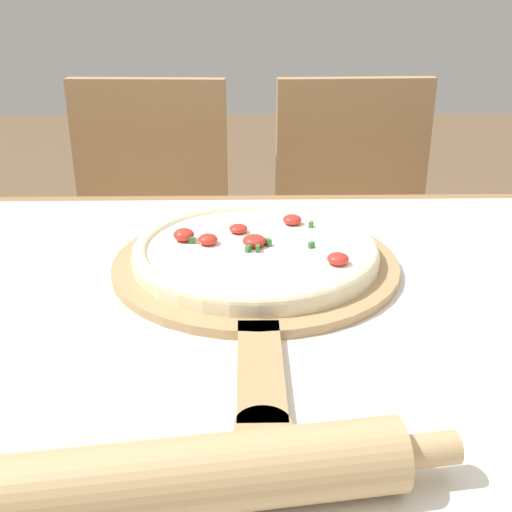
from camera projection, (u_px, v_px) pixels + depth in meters
The scene contains 7 objects.
dining_table at pixel (271, 395), 0.79m from camera, with size 1.28×0.90×0.75m.
towel_cloth at pixel (272, 314), 0.74m from camera, with size 1.20×0.82×0.00m.
pizza_peel at pixel (256, 269), 0.84m from camera, with size 0.38×0.56×0.01m.
pizza at pixel (255, 250), 0.85m from camera, with size 0.32×0.32×0.04m.
rolling_pin at pixel (137, 482), 0.45m from camera, with size 0.48×0.11×0.06m.
chair_left at pixel (149, 240), 1.58m from camera, with size 0.42×0.42×0.89m.
chair_right at pixel (354, 238), 1.59m from camera, with size 0.41×0.41×0.89m.
Camera 1 is at (-0.03, -0.65, 1.11)m, focal length 45.00 mm.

